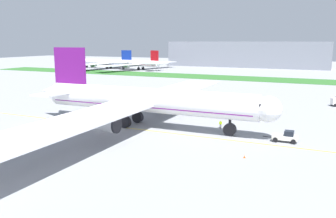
{
  "coord_description": "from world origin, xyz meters",
  "views": [
    {
      "loc": [
        42.07,
        -61.69,
        18.2
      ],
      "look_at": [
        9.34,
        7.82,
        3.65
      ],
      "focal_mm": 38.32,
      "sensor_mm": 36.0,
      "label": 1
    }
  ],
  "objects_px": {
    "airliner_foreground": "(143,100)",
    "parked_airliner_far_left": "(106,62)",
    "ground_crew_wingwalker_port": "(221,123)",
    "parked_airliner_far_centre": "(138,63)",
    "traffic_cone_port_wing": "(244,156)",
    "pushback_tug": "(286,137)"
  },
  "relations": [
    {
      "from": "traffic_cone_port_wing",
      "to": "pushback_tug",
      "type": "bearing_deg",
      "value": 69.36
    },
    {
      "from": "ground_crew_wingwalker_port",
      "to": "parked_airliner_far_left",
      "type": "relative_size",
      "value": 0.02
    },
    {
      "from": "ground_crew_wingwalker_port",
      "to": "parked_airliner_far_left",
      "type": "height_order",
      "value": "parked_airliner_far_left"
    },
    {
      "from": "traffic_cone_port_wing",
      "to": "parked_airliner_far_left",
      "type": "relative_size",
      "value": 0.01
    },
    {
      "from": "ground_crew_wingwalker_port",
      "to": "traffic_cone_port_wing",
      "type": "distance_m",
      "value": 19.69
    },
    {
      "from": "parked_airliner_far_left",
      "to": "pushback_tug",
      "type": "bearing_deg",
      "value": -45.28
    },
    {
      "from": "parked_airliner_far_centre",
      "to": "pushback_tug",
      "type": "bearing_deg",
      "value": -51.19
    },
    {
      "from": "airliner_foreground",
      "to": "ground_crew_wingwalker_port",
      "type": "distance_m",
      "value": 17.26
    },
    {
      "from": "ground_crew_wingwalker_port",
      "to": "traffic_cone_port_wing",
      "type": "bearing_deg",
      "value": -61.98
    },
    {
      "from": "airliner_foreground",
      "to": "parked_airliner_far_left",
      "type": "relative_size",
      "value": 1.14
    },
    {
      "from": "parked_airliner_far_left",
      "to": "parked_airliner_far_centre",
      "type": "relative_size",
      "value": 1.21
    },
    {
      "from": "pushback_tug",
      "to": "parked_airliner_far_left",
      "type": "xyz_separation_m",
      "value": [
        -134.12,
        135.44,
        3.26
      ]
    },
    {
      "from": "airliner_foreground",
      "to": "parked_airliner_far_left",
      "type": "bearing_deg",
      "value": 127.55
    },
    {
      "from": "ground_crew_wingwalker_port",
      "to": "parked_airliner_far_centre",
      "type": "xyz_separation_m",
      "value": [
        -94.78,
        130.27,
        3.24
      ]
    },
    {
      "from": "parked_airliner_far_left",
      "to": "parked_airliner_far_centre",
      "type": "bearing_deg",
      "value": -0.58
    },
    {
      "from": "ground_crew_wingwalker_port",
      "to": "parked_airliner_far_left",
      "type": "bearing_deg",
      "value": 132.64
    },
    {
      "from": "traffic_cone_port_wing",
      "to": "parked_airliner_far_left",
      "type": "xyz_separation_m",
      "value": [
        -129.43,
        147.9,
        3.95
      ]
    },
    {
      "from": "ground_crew_wingwalker_port",
      "to": "parked_airliner_far_left",
      "type": "xyz_separation_m",
      "value": [
        -120.18,
        130.53,
        3.19
      ]
    },
    {
      "from": "airliner_foreground",
      "to": "ground_crew_wingwalker_port",
      "type": "height_order",
      "value": "airliner_foreground"
    },
    {
      "from": "parked_airliner_far_left",
      "to": "ground_crew_wingwalker_port",
      "type": "bearing_deg",
      "value": -47.36
    },
    {
      "from": "pushback_tug",
      "to": "parked_airliner_far_left",
      "type": "relative_size",
      "value": 0.08
    },
    {
      "from": "pushback_tug",
      "to": "parked_airliner_far_centre",
      "type": "relative_size",
      "value": 0.09
    }
  ]
}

